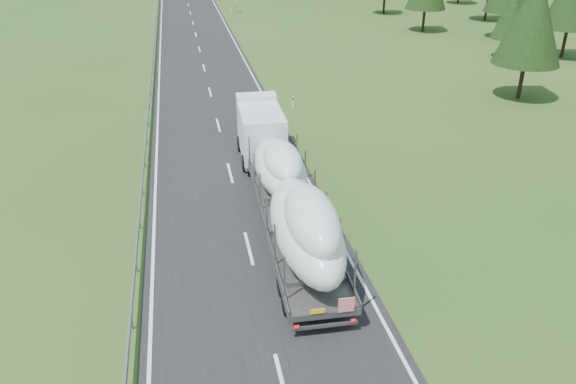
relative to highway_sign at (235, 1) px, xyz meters
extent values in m
plane|color=#2D4918|center=(-7.20, -80.00, -1.81)|extent=(400.00, 400.00, 0.00)
cube|color=silver|center=(-0.70, -50.00, -1.31)|extent=(0.12, 0.07, 1.00)
cube|color=black|center=(-0.70, -50.00, -0.99)|extent=(0.13, 0.08, 0.12)
cube|color=silver|center=(-0.70, 0.00, -1.31)|extent=(0.12, 0.07, 1.00)
cube|color=black|center=(-0.70, 0.00, -0.99)|extent=(0.13, 0.08, 0.12)
cylinder|color=slate|center=(0.00, 0.00, -0.81)|extent=(0.08, 0.08, 2.00)
cube|color=silver|center=(0.00, 0.00, 0.19)|extent=(0.05, 0.90, 1.20)
cylinder|color=black|center=(32.70, -37.99, 0.11)|extent=(0.36, 0.36, 3.84)
cylinder|color=black|center=(31.88, -26.97, 0.15)|extent=(0.36, 0.36, 3.91)
cylinder|color=black|center=(36.19, -14.32, 0.24)|extent=(0.36, 0.36, 4.09)
cylinder|color=black|center=(19.38, -51.09, 0.00)|extent=(0.36, 0.36, 3.62)
cone|color=black|center=(19.38, -51.09, 5.04)|extent=(5.64, 5.64, 7.55)
cylinder|color=black|center=(26.34, -36.95, -0.53)|extent=(0.36, 0.36, 2.55)
cone|color=black|center=(26.34, -36.95, 3.02)|extent=(3.97, 3.97, 5.32)
cylinder|color=black|center=(23.57, -20.42, -0.07)|extent=(0.36, 0.36, 3.49)
cylinder|color=black|center=(23.33, -5.34, -0.22)|extent=(0.36, 0.36, 3.18)
cube|color=white|center=(-4.93, -60.38, 0.21)|extent=(2.79, 5.37, 2.97)
cube|color=black|center=(-4.93, -57.68, 0.74)|extent=(2.44, 0.15, 1.48)
cube|color=white|center=(-4.93, -58.05, 1.85)|extent=(2.68, 1.34, 0.32)
cube|color=#5C5956|center=(-4.93, -61.44, -1.23)|extent=(2.73, 3.25, 0.27)
cylinder|color=black|center=(-6.15, -58.47, -1.28)|extent=(0.40, 1.07, 1.06)
cylinder|color=black|center=(-3.71, -58.47, -1.28)|extent=(0.40, 1.07, 1.06)
cylinder|color=black|center=(-6.15, -61.87, -1.28)|extent=(0.40, 1.07, 1.06)
cylinder|color=black|center=(-3.71, -61.87, -1.28)|extent=(0.40, 1.07, 1.06)
cube|color=#5C5956|center=(-4.93, -70.45, -0.83)|extent=(3.26, 14.91, 0.28)
cube|color=#5C5956|center=(-6.34, -70.45, -0.57)|extent=(0.46, 14.84, 0.25)
cube|color=#5C5956|center=(-3.52, -70.45, -0.57)|extent=(0.46, 14.84, 0.25)
cube|color=#5C5956|center=(-6.34, -76.81, 0.31)|extent=(0.08, 0.08, 2.01)
cube|color=#5C5956|center=(-3.52, -76.81, 0.31)|extent=(0.08, 0.08, 2.01)
cube|color=#5C5956|center=(-6.34, -74.27, 0.31)|extent=(0.08, 0.08, 2.01)
cube|color=#5C5956|center=(-3.52, -74.27, 0.31)|extent=(0.08, 0.08, 2.01)
cube|color=#5C5956|center=(-6.34, -71.73, 0.31)|extent=(0.08, 0.08, 2.01)
cube|color=#5C5956|center=(-3.52, -71.73, 0.31)|extent=(0.08, 0.08, 2.01)
cube|color=#5C5956|center=(-6.34, -69.18, 0.31)|extent=(0.08, 0.08, 2.01)
cube|color=#5C5956|center=(-3.52, -69.18, 0.31)|extent=(0.08, 0.08, 2.01)
cube|color=#5C5956|center=(-6.34, -66.64, 0.31)|extent=(0.08, 0.08, 2.01)
cube|color=#5C5956|center=(-3.52, -66.64, 0.31)|extent=(0.08, 0.08, 2.01)
cube|color=#5C5956|center=(-6.34, -64.09, 0.31)|extent=(0.08, 0.08, 2.01)
cube|color=#5C5956|center=(-3.52, -64.09, 0.31)|extent=(0.08, 0.08, 2.01)
cylinder|color=black|center=(-6.10, -76.18, -1.28)|extent=(0.45, 1.07, 1.06)
cylinder|color=black|center=(-3.77, -76.18, -1.28)|extent=(0.45, 1.07, 1.06)
cylinder|color=black|center=(-6.10, -74.91, -1.28)|extent=(0.45, 1.07, 1.06)
cylinder|color=black|center=(-3.77, -74.91, -1.28)|extent=(0.45, 1.07, 1.06)
cube|color=#5C5956|center=(-4.93, -77.82, -1.33)|extent=(2.65, 0.20, 0.13)
cube|color=red|center=(-4.14, -77.90, -0.38)|extent=(0.64, 0.06, 0.64)
cube|color=yellow|center=(-5.25, -77.90, -0.54)|extent=(0.58, 0.06, 0.19)
cube|color=red|center=(-6.05, -77.90, -1.17)|extent=(0.19, 0.07, 0.11)
cube|color=red|center=(-3.82, -77.90, -1.17)|extent=(0.19, 0.07, 0.11)
ellipsoid|color=white|center=(-4.93, -73.85, 0.73)|extent=(3.00, 8.50, 2.85)
ellipsoid|color=white|center=(-4.93, -74.90, 1.72)|extent=(2.25, 5.39, 2.28)
ellipsoid|color=white|center=(-4.93, -66.64, 0.41)|extent=(2.83, 7.20, 2.21)
ellipsoid|color=white|center=(-4.93, -67.53, 1.18)|extent=(2.13, 4.57, 1.77)
camera|label=1|loc=(-9.81, -94.27, 13.02)|focal=35.00mm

